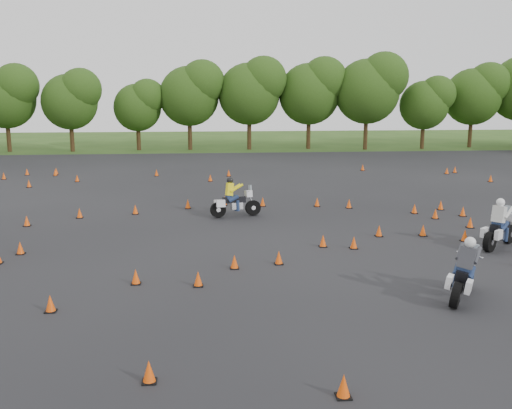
# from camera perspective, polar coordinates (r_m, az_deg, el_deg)

# --- Properties ---
(ground) EXTENTS (140.00, 140.00, 0.00)m
(ground) POSITION_cam_1_polar(r_m,az_deg,el_deg) (20.36, 1.06, -5.47)
(ground) COLOR #2D5119
(ground) RESTS_ON ground
(asphalt_pad) EXTENTS (62.00, 62.00, 0.00)m
(asphalt_pad) POSITION_cam_1_polar(r_m,az_deg,el_deg) (26.14, -0.41, -1.74)
(asphalt_pad) COLOR black
(asphalt_pad) RESTS_ON ground
(treeline) EXTENTS (86.75, 32.35, 11.00)m
(treeline) POSITION_cam_1_polar(r_m,az_deg,el_deg) (55.01, 0.73, 9.83)
(treeline) COLOR #274413
(treeline) RESTS_ON ground
(traffic_cones) EXTENTS (36.20, 32.72, 0.45)m
(traffic_cones) POSITION_cam_1_polar(r_m,az_deg,el_deg) (25.71, -0.45, -1.44)
(traffic_cones) COLOR #F4500A
(traffic_cones) RESTS_ON asphalt_pad
(rider_grey) EXTENTS (1.97, 2.46, 1.89)m
(rider_grey) POSITION_cam_1_polar(r_m,az_deg,el_deg) (17.30, 19.77, -5.87)
(rider_grey) COLOR #393A40
(rider_grey) RESTS_ON ground
(rider_yellow) EXTENTS (2.55, 1.23, 1.89)m
(rider_yellow) POSITION_cam_1_polar(r_m,az_deg,el_deg) (27.01, -2.02, 0.73)
(rider_yellow) COLOR yellow
(rider_yellow) RESTS_ON ground
(rider_white) EXTENTS (2.42, 2.18, 1.93)m
(rider_white) POSITION_cam_1_polar(r_m,az_deg,el_deg) (23.54, 23.28, -1.68)
(rider_white) COLOR silver
(rider_white) RESTS_ON ground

